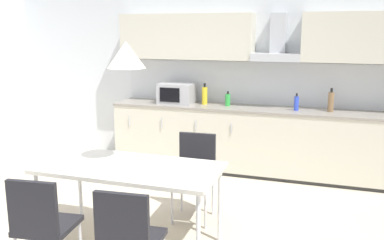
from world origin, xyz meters
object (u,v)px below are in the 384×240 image
Objects in this scene: bottle_brown at (331,102)px; pendant_lamp at (126,55)px; bottle_yellow at (205,95)px; bottle_blue at (296,103)px; microwave at (177,93)px; dining_table at (130,171)px; chair_near_right at (128,234)px; bottle_green at (228,100)px; chair_far_right at (195,168)px; chair_near_left at (41,220)px.

bottle_brown is 2.96m from pendant_lamp.
bottle_yellow is at bearing 179.06° from bottle_brown.
microwave is at bearing 178.75° from bottle_blue.
dining_table is at bearing -124.29° from bottle_brown.
chair_near_right is (0.80, -3.12, -0.51)m from microwave.
bottle_blue is 0.14× the size of dining_table.
microwave is at bearing -178.32° from bottle_green.
bottle_green is (0.73, 0.02, -0.06)m from microwave.
microwave is 3.26m from chair_near_right.
bottle_yellow is (-1.25, 0.08, 0.03)m from bottle_blue.
chair_far_right is at bearing -63.68° from microwave.
pendant_lamp is at bearing 115.31° from chair_near_right.
bottle_blue is at bearing 74.73° from chair_near_right.
chair_far_right is at bearing -118.74° from bottle_blue.
chair_near_left is (-0.35, -0.76, -0.17)m from dining_table.
bottle_green is 1.68m from chair_far_right.
chair_near_right is 1.00× the size of chair_near_left.
dining_table is at bearing -88.98° from bottle_yellow.
chair_far_right is 1.44m from pendant_lamp.
microwave reaches higher than chair_far_right.
chair_near_left is at bearing -116.67° from bottle_blue.
dining_table is (-1.62, -2.38, -0.32)m from bottle_brown.
bottle_brown is at bearing 51.76° from chair_far_right.
microwave is 0.73m from bottle_green.
bottle_blue is at bearing 62.59° from dining_table.
pendant_lamp reaches higher than bottle_green.
chair_far_right is (0.35, 0.76, -0.17)m from dining_table.
chair_near_right is 1.53m from chair_far_right.
chair_near_right reaches higher than dining_table.
bottle_green reaches higher than chair_near_right.
microwave is 0.55× the size of chair_far_right.
bottle_green is 2.41m from dining_table.
pendant_lamp is (0.44, -2.36, 0.67)m from microwave.
microwave is 2.49m from pendant_lamp.
microwave is 1.50× the size of pendant_lamp.
bottle_green reaches higher than dining_table.
bottle_yellow is (-0.33, 0.02, 0.04)m from bottle_green.
chair_near_right is at bearing -88.73° from bottle_green.
dining_table is 1.81× the size of chair_near_right.
chair_far_right is at bearing 90.42° from chair_near_right.
bottle_brown reaches higher than chair_near_right.
chair_near_right is 1.00× the size of chair_far_right.
chair_far_right is 2.72× the size of pendant_lamp.
bottle_yellow is 0.97× the size of bottle_brown.
bottle_green is 0.68× the size of bottle_yellow.
bottle_brown is 2.89m from dining_table.
chair_far_right is (-0.85, -1.56, -0.46)m from bottle_blue.
bottle_blue reaches higher than dining_table.
bottle_yellow reaches higher than chair_near_left.
bottle_yellow reaches higher than bottle_blue.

